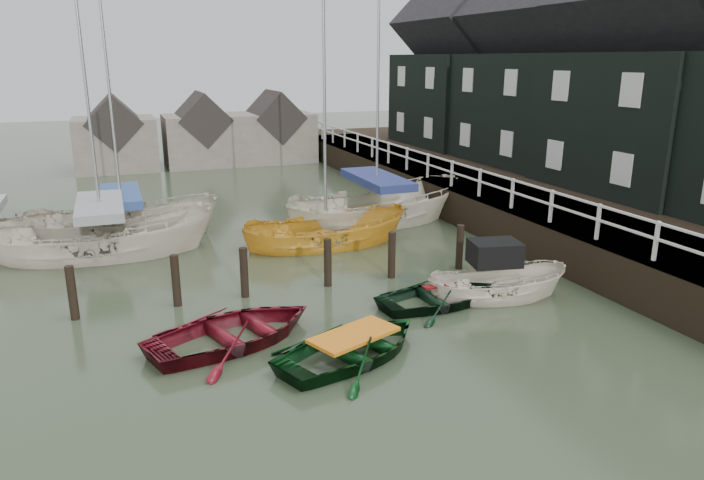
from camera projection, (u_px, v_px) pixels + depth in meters
name	position (u px, v px, depth m)	size (l,w,h in m)	color
ground	(321.00, 333.00, 14.93)	(120.00, 120.00, 0.00)	#303B26
pier	(457.00, 193.00, 26.96)	(3.04, 32.00, 2.70)	black
land_strip	(561.00, 200.00, 29.05)	(14.00, 38.00, 1.50)	black
quay_houses	(594.00, 74.00, 26.26)	(6.52, 28.14, 10.01)	black
mooring_pilings	(248.00, 279.00, 17.10)	(13.72, 0.22, 1.80)	black
far_sheds	(200.00, 134.00, 38.02)	(14.00, 4.08, 4.39)	#665B51
rowboat_red	(236.00, 342.00, 14.44)	(2.92, 4.09, 0.85)	#5B0D17
rowboat_green	(354.00, 357.00, 13.72)	(2.70, 3.78, 0.78)	black
rowboat_dkgreen	(440.00, 304.00, 16.70)	(2.49, 3.48, 0.72)	black
motorboat	(496.00, 294.00, 17.06)	(4.09, 2.24, 2.32)	silver
sailboat_a	(105.00, 253.00, 20.89)	(7.41, 3.37, 10.47)	beige
sailboat_b	(125.00, 236.00, 22.80)	(7.01, 3.18, 12.73)	beige
sailboat_c	(326.00, 244.00, 21.98)	(5.95, 2.44, 10.68)	gold
sailboat_d	(376.00, 221.00, 24.98)	(7.84, 3.49, 13.52)	beige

